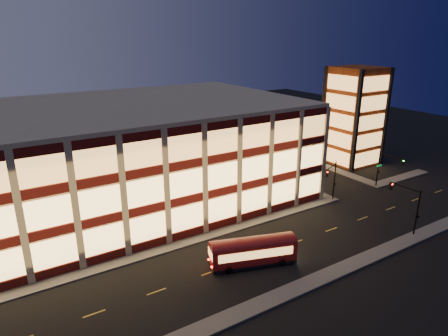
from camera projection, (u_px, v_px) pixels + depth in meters
ground at (199, 243)px, 47.54m from camera, size 200.00×200.00×0.00m
sidewalk_office_south at (172, 246)px, 46.80m from camera, size 54.00×2.00×0.15m
sidewalk_office_east at (264, 170)px, 72.78m from camera, size 2.00×30.00×0.15m
sidewalk_tower_south at (399, 178)px, 68.62m from camera, size 14.00×2.00×0.15m
sidewalk_tower_west at (308, 160)px, 78.36m from camera, size 2.00×30.00×0.15m
sidewalk_near at (266, 302)px, 37.13m from camera, size 100.00×2.00×0.15m
office_building at (123, 154)px, 57.24m from camera, size 50.45×30.45×14.50m
stair_tower at (354, 116)px, 74.48m from camera, size 8.60×8.60×18.00m
traffic_signal_far at (332, 176)px, 57.68m from camera, size 3.79×1.87×6.00m
traffic_signal_right at (386, 165)px, 62.73m from camera, size 1.20×4.37×6.00m
traffic_signal_near at (408, 200)px, 49.33m from camera, size 0.32×4.45×6.00m
trolley_bus at (253, 250)px, 42.71m from camera, size 9.56×5.11×3.15m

